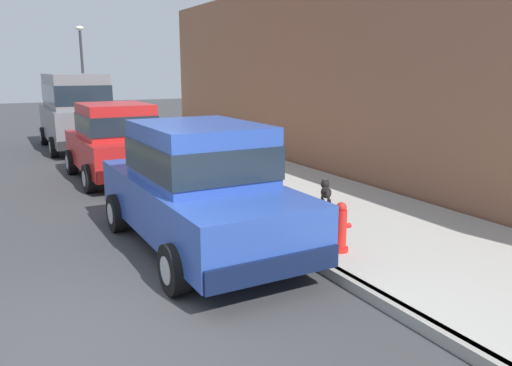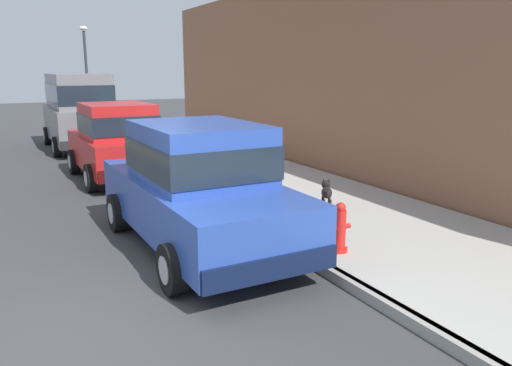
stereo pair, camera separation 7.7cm
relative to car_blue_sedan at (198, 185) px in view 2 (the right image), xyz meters
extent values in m
plane|color=#38383A|center=(-2.08, -1.99, -0.98)|extent=(80.00, 80.00, 0.00)
cube|color=gray|center=(1.12, -1.99, -0.91)|extent=(0.16, 64.00, 0.14)
cube|color=#A8A59E|center=(2.92, -1.99, -0.91)|extent=(3.60, 64.00, 0.14)
cube|color=#28479E|center=(0.00, 0.04, -0.28)|extent=(1.86, 4.52, 0.76)
cube|color=#28479E|center=(0.00, -0.06, 0.52)|extent=(1.61, 2.12, 0.84)
cube|color=#19232D|center=(0.00, -0.06, 0.45)|extent=(1.65, 2.16, 0.46)
cube|color=#0E1837|center=(-0.03, 2.24, -0.52)|extent=(1.77, 0.22, 0.28)
cube|color=#0E1837|center=(0.03, -2.16, -0.52)|extent=(1.77, 0.22, 0.28)
cylinder|color=black|center=(-0.92, 1.42, -0.66)|extent=(0.23, 0.64, 0.64)
cylinder|color=#9E9EA3|center=(-0.92, 1.42, -0.66)|extent=(0.24, 0.36, 0.35)
cylinder|color=black|center=(0.88, 1.44, -0.66)|extent=(0.23, 0.64, 0.64)
cylinder|color=#9E9EA3|center=(0.88, 1.44, -0.66)|extent=(0.24, 0.36, 0.35)
cylinder|color=black|center=(-0.88, -1.37, -0.66)|extent=(0.23, 0.64, 0.64)
cylinder|color=#9E9EA3|center=(-0.88, -1.37, -0.66)|extent=(0.24, 0.36, 0.35)
cylinder|color=black|center=(0.92, -1.35, -0.66)|extent=(0.23, 0.64, 0.64)
cylinder|color=#9E9EA3|center=(0.92, -1.35, -0.66)|extent=(0.24, 0.36, 0.35)
cube|color=#EAEACC|center=(-0.59, 2.26, -0.17)|extent=(0.28, 0.08, 0.14)
cube|color=#EAEACC|center=(0.53, 2.27, -0.17)|extent=(0.28, 0.08, 0.14)
cube|color=red|center=(0.03, 5.63, -0.28)|extent=(1.76, 3.72, 0.76)
cube|color=red|center=(0.03, 5.38, 0.50)|extent=(1.54, 1.92, 0.80)
cube|color=#19232D|center=(0.03, 5.38, 0.44)|extent=(1.57, 1.96, 0.44)
cube|color=#400A0A|center=(0.01, 7.43, -0.52)|extent=(1.69, 0.22, 0.28)
cube|color=#400A0A|center=(0.05, 3.83, -0.52)|extent=(1.69, 0.22, 0.28)
cylinder|color=black|center=(-0.84, 6.77, -0.66)|extent=(0.23, 0.64, 0.64)
cylinder|color=#9E9EA3|center=(-0.84, 6.77, -0.66)|extent=(0.24, 0.35, 0.35)
cylinder|color=black|center=(0.88, 6.79, -0.66)|extent=(0.23, 0.64, 0.64)
cylinder|color=#9E9EA3|center=(0.88, 6.79, -0.66)|extent=(0.24, 0.35, 0.35)
cylinder|color=black|center=(-0.82, 4.47, -0.66)|extent=(0.23, 0.64, 0.64)
cylinder|color=#9E9EA3|center=(-0.82, 4.47, -0.66)|extent=(0.24, 0.35, 0.35)
cylinder|color=black|center=(0.90, 4.49, -0.66)|extent=(0.23, 0.64, 0.64)
cylinder|color=#9E9EA3|center=(0.90, 4.49, -0.66)|extent=(0.24, 0.35, 0.35)
cube|color=#EAEACC|center=(-0.52, 7.45, -0.17)|extent=(0.28, 0.08, 0.14)
cube|color=#EAEACC|center=(0.54, 7.47, -0.17)|extent=(0.28, 0.08, 0.14)
cube|color=slate|center=(0.04, 11.20, -0.11)|extent=(1.94, 4.82, 1.10)
cube|color=slate|center=(0.04, 11.20, 0.99)|extent=(1.71, 3.82, 1.10)
cube|color=#19232D|center=(0.04, 11.20, 0.90)|extent=(1.75, 3.86, 0.61)
cube|color=#252527|center=(0.06, 13.55, -0.52)|extent=(1.86, 0.22, 0.28)
cube|color=#252527|center=(0.02, 8.85, -0.52)|extent=(1.86, 0.22, 0.28)
cylinder|color=black|center=(-0.89, 12.69, -0.66)|extent=(0.23, 0.64, 0.64)
cylinder|color=#9E9EA3|center=(-0.89, 12.69, -0.66)|extent=(0.24, 0.35, 0.35)
cylinder|color=black|center=(1.01, 12.67, -0.66)|extent=(0.23, 0.64, 0.64)
cylinder|color=#9E9EA3|center=(1.01, 12.67, -0.66)|extent=(0.24, 0.35, 0.35)
cylinder|color=black|center=(-0.92, 9.72, -0.66)|extent=(0.23, 0.64, 0.64)
cylinder|color=#9E9EA3|center=(-0.92, 9.72, -0.66)|extent=(0.24, 0.35, 0.35)
cylinder|color=black|center=(0.98, 9.70, -0.66)|extent=(0.23, 0.64, 0.64)
cylinder|color=#9E9EA3|center=(0.98, 9.70, -0.66)|extent=(0.24, 0.35, 0.35)
cube|color=#EAEACC|center=(-0.52, 13.58, 0.05)|extent=(0.28, 0.08, 0.14)
cube|color=#EAEACC|center=(0.65, 13.57, 0.05)|extent=(0.28, 0.08, 0.14)
ellipsoid|color=black|center=(2.79, 0.60, -0.56)|extent=(0.40, 0.48, 0.20)
cylinder|color=black|center=(2.81, 0.75, -0.75)|extent=(0.05, 0.05, 0.18)
cylinder|color=black|center=(2.92, 0.69, -0.75)|extent=(0.05, 0.05, 0.18)
cylinder|color=black|center=(2.67, 0.52, -0.75)|extent=(0.05, 0.05, 0.18)
cylinder|color=black|center=(2.77, 0.46, -0.75)|extent=(0.05, 0.05, 0.18)
sphere|color=black|center=(2.95, 0.85, -0.47)|extent=(0.17, 0.17, 0.17)
ellipsoid|color=black|center=(2.99, 0.93, -0.49)|extent=(0.12, 0.13, 0.06)
cone|color=black|center=(2.90, 0.87, -0.39)|extent=(0.06, 0.06, 0.07)
cone|color=black|center=(2.98, 0.82, -0.39)|extent=(0.06, 0.06, 0.07)
cylinder|color=black|center=(2.66, 0.38, -0.50)|extent=(0.09, 0.12, 0.13)
cylinder|color=red|center=(1.57, -1.43, -0.81)|extent=(0.24, 0.24, 0.06)
cylinder|color=red|center=(1.57, -1.43, -0.51)|extent=(0.17, 0.17, 0.55)
sphere|color=red|center=(1.57, -1.43, -0.19)|extent=(0.15, 0.15, 0.15)
cylinder|color=red|center=(1.45, -1.43, -0.48)|extent=(0.10, 0.07, 0.07)
cylinder|color=red|center=(1.69, -1.43, -0.48)|extent=(0.10, 0.07, 0.07)
cylinder|color=#2D2D33|center=(1.47, 17.68, 1.26)|extent=(0.12, 0.12, 4.20)
ellipsoid|color=silver|center=(1.47, 17.68, 3.48)|extent=(0.36, 0.36, 0.20)
cube|color=#8C5B42|center=(5.02, 3.79, 1.52)|extent=(0.50, 20.00, 5.00)
camera|label=1|loc=(-2.72, -6.90, 1.71)|focal=35.54mm
camera|label=2|loc=(-2.65, -6.94, 1.71)|focal=35.54mm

